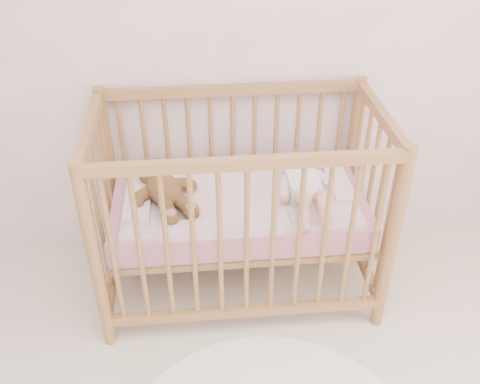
{
  "coord_description": "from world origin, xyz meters",
  "views": [
    {
      "loc": [
        -0.15,
        -0.51,
        2.04
      ],
      "look_at": [
        0.04,
        1.55,
        0.62
      ],
      "focal_mm": 40.0,
      "sensor_mm": 36.0,
      "label": 1
    }
  ],
  "objects": [
    {
      "name": "teddy_bear",
      "position": [
        -0.31,
        1.58,
        0.65
      ],
      "size": [
        0.51,
        0.59,
        0.14
      ],
      "primitive_type": null,
      "rotation": [
        0.0,
        0.0,
        0.42
      ],
      "color": "brown",
      "rests_on": "blanket"
    },
    {
      "name": "baby",
      "position": [
        0.35,
        1.58,
        0.64
      ],
      "size": [
        0.29,
        0.58,
        0.14
      ],
      "primitive_type": null,
      "rotation": [
        0.0,
        0.0,
        0.02
      ],
      "color": "white",
      "rests_on": "blanket"
    },
    {
      "name": "blanket",
      "position": [
        0.04,
        1.6,
        0.56
      ],
      "size": [
        1.1,
        0.58,
        0.06
      ],
      "primitive_type": null,
      "color": "#CF8EA6",
      "rests_on": "mattress"
    },
    {
      "name": "mattress",
      "position": [
        0.04,
        1.6,
        0.49
      ],
      "size": [
        1.22,
        0.62,
        0.13
      ],
      "primitive_type": "cube",
      "color": "pink",
      "rests_on": "crib"
    },
    {
      "name": "wall_back",
      "position": [
        0.0,
        2.0,
        1.35
      ],
      "size": [
        4.0,
        0.02,
        2.7
      ],
      "primitive_type": "cube",
      "color": "white",
      "rests_on": "floor"
    },
    {
      "name": "crib",
      "position": [
        0.04,
        1.6,
        0.5
      ],
      "size": [
        1.36,
        0.76,
        1.0
      ],
      "primitive_type": null,
      "color": "#9D7242",
      "rests_on": "floor"
    }
  ]
}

